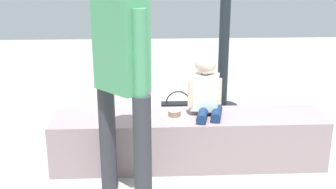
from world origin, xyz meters
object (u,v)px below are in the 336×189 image
child_seated (206,89)px  handbag_brown_canvas (288,128)px  cake_plate (174,115)px  party_cup_red (179,110)px  adult_standing (121,59)px  cake_box_white (257,111)px  handbag_black_leather (178,114)px  water_bottle_near_gift (264,119)px  gift_bag (142,100)px

child_seated → handbag_brown_canvas: bearing=24.8°
cake_plate → party_cup_red: (0.12, 1.17, -0.37)m
adult_standing → handbag_brown_canvas: (1.42, 0.90, -0.84)m
cake_box_white → handbag_black_leather: 0.88m
child_seated → water_bottle_near_gift: child_seated is taller
child_seated → water_bottle_near_gift: size_ratio=2.13×
water_bottle_near_gift → cake_box_white: bearing=85.1°
adult_standing → water_bottle_near_gift: 1.94m
cake_box_white → handbag_brown_canvas: handbag_brown_canvas is taller
handbag_black_leather → adult_standing: bearing=-109.2°
party_cup_red → handbag_black_leather: (-0.03, -0.34, 0.09)m
child_seated → handbag_brown_canvas: child_seated is taller
adult_standing → cake_plate: size_ratio=7.13×
adult_standing → cake_plate: bearing=52.8°
child_seated → water_bottle_near_gift: bearing=44.5°
water_bottle_near_gift → cake_box_white: (0.03, 0.34, -0.04)m
water_bottle_near_gift → handbag_black_leather: (-0.82, 0.12, 0.03)m
adult_standing → party_cup_red: adult_standing is taller
water_bottle_near_gift → handbag_brown_canvas: 0.32m
handbag_brown_canvas → cake_plate: bearing=-158.1°
child_seated → handbag_black_leather: bearing=101.3°
water_bottle_near_gift → party_cup_red: water_bottle_near_gift is taller
party_cup_red → handbag_brown_canvas: bearing=-38.5°
handbag_brown_canvas → party_cup_red: bearing=141.5°
child_seated → cake_box_white: child_seated is taller
party_cup_red → gift_bag: bearing=-178.0°
party_cup_red → handbag_black_leather: size_ratio=0.25×
child_seated → handbag_brown_canvas: size_ratio=1.43×
cake_box_white → child_seated: bearing=-124.9°
gift_bag → handbag_brown_canvas: bearing=-28.9°
handbag_black_leather → handbag_brown_canvas: size_ratio=1.07×
gift_bag → water_bottle_near_gift: size_ratio=1.64×
adult_standing → handbag_brown_canvas: bearing=32.4°
adult_standing → cake_box_white: adult_standing is taller
cake_plate → cake_box_white: 1.45m
water_bottle_near_gift → party_cup_red: (-0.79, 0.47, -0.06)m
party_cup_red → handbag_black_leather: handbag_black_leather is taller
cake_plate → gift_bag: 1.21m
cake_box_white → handbag_brown_canvas: bearing=-79.1°
cake_box_white → handbag_brown_canvas: 0.64m
water_bottle_near_gift → handbag_brown_canvas: size_ratio=0.67×
child_seated → gift_bag: bearing=114.8°
water_bottle_near_gift → child_seated: bearing=-135.5°
party_cup_red → adult_standing: bearing=-106.4°
handbag_black_leather → cake_plate: bearing=-96.2°
child_seated → adult_standing: bearing=-139.1°
cake_plate → party_cup_red: size_ratio=2.49×
water_bottle_near_gift → handbag_black_leather: handbag_black_leather is taller
handbag_black_leather → gift_bag: bearing=137.1°
cake_plate → handbag_black_leather: cake_plate is taller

